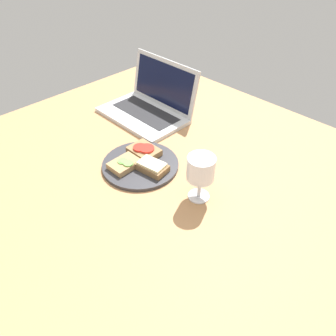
{
  "coord_description": "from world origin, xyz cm",
  "views": [
    {
      "loc": [
        59.71,
        -50.15,
        70.43
      ],
      "look_at": [
        5.67,
        3.42,
        8.0
      ],
      "focal_mm": 35.0,
      "sensor_mm": 36.0,
      "label": 1
    }
  ],
  "objects_px": {
    "sandwich_with_tomato": "(144,151)",
    "laptop": "(149,105)",
    "sandwich_with_cucumber": "(124,164)",
    "wine_glass": "(201,170)",
    "plate": "(140,165)",
    "sandwich_with_cheese": "(152,167)"
  },
  "relations": [
    {
      "from": "sandwich_with_cucumber",
      "to": "sandwich_with_tomato",
      "type": "height_order",
      "value": "sandwich_with_tomato"
    },
    {
      "from": "sandwich_with_cucumber",
      "to": "sandwich_with_cheese",
      "type": "distance_m",
      "value": 0.09
    },
    {
      "from": "sandwich_with_cheese",
      "to": "laptop",
      "type": "relative_size",
      "value": 0.31
    },
    {
      "from": "sandwich_with_tomato",
      "to": "sandwich_with_cucumber",
      "type": "bearing_deg",
      "value": -85.31
    },
    {
      "from": "wine_glass",
      "to": "sandwich_with_tomato",
      "type": "bearing_deg",
      "value": 176.65
    },
    {
      "from": "plate",
      "to": "sandwich_with_cheese",
      "type": "distance_m",
      "value": 0.06
    },
    {
      "from": "plate",
      "to": "sandwich_with_cheese",
      "type": "relative_size",
      "value": 2.34
    },
    {
      "from": "plate",
      "to": "laptop",
      "type": "height_order",
      "value": "laptop"
    },
    {
      "from": "sandwich_with_tomato",
      "to": "laptop",
      "type": "xyz_separation_m",
      "value": [
        -0.2,
        0.21,
        0.02
      ]
    },
    {
      "from": "sandwich_with_cheese",
      "to": "wine_glass",
      "type": "height_order",
      "value": "wine_glass"
    },
    {
      "from": "plate",
      "to": "laptop",
      "type": "distance_m",
      "value": 0.34
    },
    {
      "from": "plate",
      "to": "laptop",
      "type": "relative_size",
      "value": 0.72
    },
    {
      "from": "sandwich_with_cucumber",
      "to": "laptop",
      "type": "bearing_deg",
      "value": 125.07
    },
    {
      "from": "wine_glass",
      "to": "sandwich_with_cucumber",
      "type": "bearing_deg",
      "value": -163.32
    },
    {
      "from": "plate",
      "to": "laptop",
      "type": "xyz_separation_m",
      "value": [
        -0.23,
        0.25,
        0.03
      ]
    },
    {
      "from": "sandwich_with_cucumber",
      "to": "sandwich_with_cheese",
      "type": "bearing_deg",
      "value": 34.58
    },
    {
      "from": "sandwich_with_tomato",
      "to": "laptop",
      "type": "bearing_deg",
      "value": 134.14
    },
    {
      "from": "plate",
      "to": "sandwich_with_tomato",
      "type": "xyz_separation_m",
      "value": [
        -0.03,
        0.04,
        0.02
      ]
    },
    {
      "from": "wine_glass",
      "to": "sandwich_with_cheese",
      "type": "bearing_deg",
      "value": -172.31
    },
    {
      "from": "plate",
      "to": "wine_glass",
      "type": "distance_m",
      "value": 0.25
    },
    {
      "from": "sandwich_with_cucumber",
      "to": "wine_glass",
      "type": "height_order",
      "value": "wine_glass"
    },
    {
      "from": "laptop",
      "to": "wine_glass",
      "type": "bearing_deg",
      "value": -25.89
    }
  ]
}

